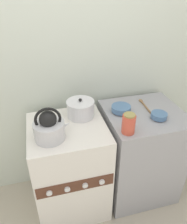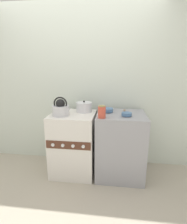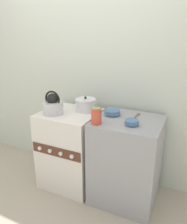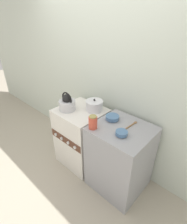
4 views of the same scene
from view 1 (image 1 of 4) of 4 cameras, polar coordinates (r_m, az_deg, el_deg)
The scene contains 9 objects.
wall_back at distance 1.95m, azimuth -9.47°, elevation 10.93°, with size 7.00×0.06×2.50m.
stove at distance 2.05m, azimuth -6.11°, elevation -14.41°, with size 0.63×0.62×0.92m.
counter at distance 2.22m, azimuth 11.84°, elevation -10.40°, with size 0.67×0.64×0.93m.
kettle at distance 1.60m, azimuth -11.46°, elevation -3.99°, with size 0.28×0.23×0.26m.
cooking_pot at distance 1.84m, azimuth -3.40°, elevation 0.86°, with size 0.23×0.23×0.17m.
enamel_bowl at distance 1.89m, azimuth 7.20°, elevation 0.91°, with size 0.17×0.17×0.06m.
small_ceramic_bowl at distance 1.87m, azimuth 16.73°, elevation -0.89°, with size 0.13×0.13×0.05m.
storage_jar at distance 1.63m, azimuth 9.17°, elevation -3.02°, with size 0.10×0.10×0.16m.
wooden_spoon at distance 2.04m, azimuth 13.05°, elevation 1.92°, with size 0.04×0.25×0.02m.
Camera 1 is at (-0.16, -1.12, 1.93)m, focal length 35.00 mm.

